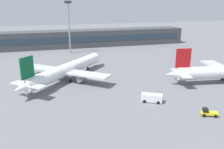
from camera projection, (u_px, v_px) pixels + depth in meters
ground_plane at (126, 83)px, 76.41m from camera, size 400.00×400.00×0.00m
terminal_building at (87, 38)px, 136.03m from camera, size 111.07×12.13×9.00m
airplane_mid at (67, 69)px, 78.71m from camera, size 32.35×35.21×10.94m
baggage_tug_yellow at (208, 112)px, 54.12m from camera, size 3.90×2.93×1.75m
service_van_white at (152, 98)px, 61.50m from camera, size 5.50×4.34×2.08m
floodlight_tower_west at (69, 23)px, 114.91m from camera, size 3.20×0.80×24.54m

